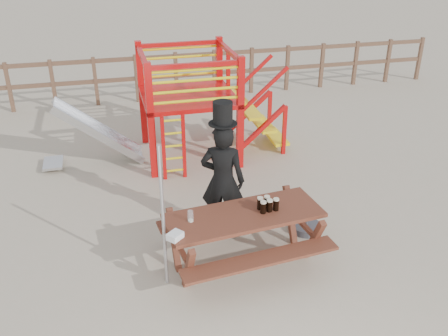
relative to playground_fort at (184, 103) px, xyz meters
The scene contains 10 objects.
ground 3.74m from the playground_fort, 91.99° to the right, with size 60.00×60.00×0.00m, color tan.
back_fence 3.44m from the playground_fort, 92.08° to the left, with size 15.09×0.09×1.20m.
playground_fort is the anchor object (origin of this frame).
picnic_table 3.67m from the playground_fort, 87.94° to the right, with size 2.18×1.62×0.79m.
man_with_hat 2.83m from the playground_fort, 89.16° to the right, with size 0.75×0.63×2.05m.
metal_pole 3.88m from the playground_fort, 103.92° to the right, with size 0.04×0.04×1.94m, color #B2B2B7.
parasol_base 3.49m from the playground_fort, 67.76° to the right, with size 0.45×0.45×0.19m.
paper_bag 4.05m from the playground_fort, 101.79° to the right, with size 0.18×0.14×0.08m, color white.
stout_pints 3.64m from the playground_fort, 82.97° to the right, with size 0.27×0.19×0.17m.
empty_glasses 3.68m from the playground_fort, 99.01° to the right, with size 0.08×0.08×0.15m.
Camera 1 is at (-1.34, -5.29, 4.23)m, focal length 40.00 mm.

